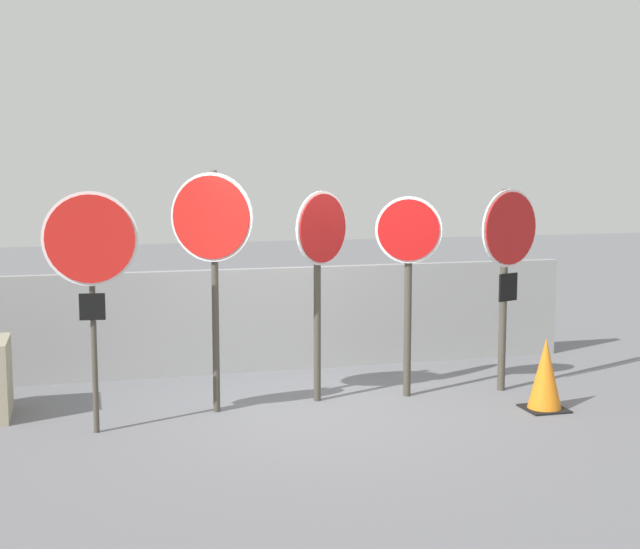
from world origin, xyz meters
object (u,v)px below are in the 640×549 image
(traffic_cone_0, at_px, (545,374))
(stop_sign_2, at_px, (321,251))
(stop_sign_1, at_px, (212,237))
(stop_sign_3, at_px, (408,258))
(stop_sign_0, at_px, (91,253))
(stop_sign_4, at_px, (508,251))

(traffic_cone_0, bearing_deg, stop_sign_2, 156.88)
(stop_sign_1, distance_m, stop_sign_3, 2.16)
(stop_sign_0, relative_size, stop_sign_3, 1.04)
(stop_sign_2, relative_size, stop_sign_3, 1.03)
(stop_sign_2, bearing_deg, stop_sign_0, 159.92)
(stop_sign_1, bearing_deg, stop_sign_3, 35.53)
(stop_sign_0, distance_m, stop_sign_1, 1.27)
(stop_sign_4, distance_m, traffic_cone_0, 1.47)
(stop_sign_3, relative_size, stop_sign_4, 0.97)
(stop_sign_2, relative_size, stop_sign_4, 1.00)
(stop_sign_3, xyz_separation_m, traffic_cone_0, (1.21, -0.86, -1.17))
(stop_sign_3, height_order, traffic_cone_0, stop_sign_3)
(stop_sign_0, relative_size, stop_sign_2, 1.01)
(stop_sign_0, xyz_separation_m, stop_sign_2, (2.37, 0.57, -0.10))
(stop_sign_1, relative_size, stop_sign_4, 1.09)
(stop_sign_3, relative_size, traffic_cone_0, 2.90)
(stop_sign_1, height_order, traffic_cone_0, stop_sign_1)
(stop_sign_3, distance_m, stop_sign_4, 1.16)
(stop_sign_0, relative_size, stop_sign_1, 0.93)
(stop_sign_1, xyz_separation_m, stop_sign_3, (2.14, 0.08, -0.28))
(stop_sign_0, height_order, stop_sign_4, stop_sign_0)
(stop_sign_0, bearing_deg, stop_sign_4, 12.45)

